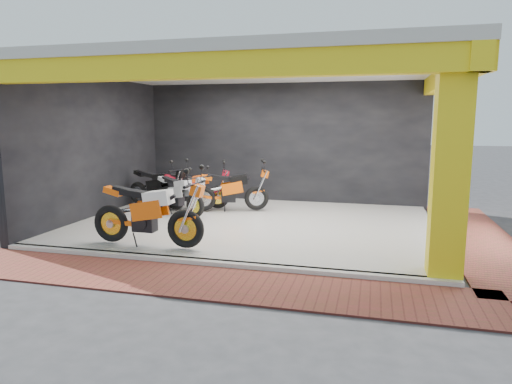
# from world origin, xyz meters

# --- Properties ---
(ground) EXTENTS (80.00, 80.00, 0.00)m
(ground) POSITION_xyz_m (0.00, 0.00, 0.00)
(ground) COLOR #2D2D30
(ground) RESTS_ON ground
(showroom_floor) EXTENTS (8.00, 6.00, 0.10)m
(showroom_floor) POSITION_xyz_m (0.00, 2.00, 0.05)
(showroom_floor) COLOR white
(showroom_floor) RESTS_ON ground
(showroom_ceiling) EXTENTS (8.40, 6.40, 0.20)m
(showroom_ceiling) POSITION_xyz_m (0.00, 2.00, 3.60)
(showroom_ceiling) COLOR beige
(showroom_ceiling) RESTS_ON corner_column
(back_wall) EXTENTS (8.20, 0.20, 3.50)m
(back_wall) POSITION_xyz_m (0.00, 5.10, 1.75)
(back_wall) COLOR black
(back_wall) RESTS_ON ground
(left_wall) EXTENTS (0.20, 6.20, 3.50)m
(left_wall) POSITION_xyz_m (-4.10, 2.00, 1.75)
(left_wall) COLOR black
(left_wall) RESTS_ON ground
(corner_column) EXTENTS (0.50, 0.50, 3.50)m
(corner_column) POSITION_xyz_m (3.75, -0.75, 1.75)
(corner_column) COLOR yellow
(corner_column) RESTS_ON ground
(header_beam_front) EXTENTS (8.40, 0.30, 0.40)m
(header_beam_front) POSITION_xyz_m (0.00, -1.00, 3.30)
(header_beam_front) COLOR yellow
(header_beam_front) RESTS_ON corner_column
(header_beam_right) EXTENTS (0.30, 6.40, 0.40)m
(header_beam_right) POSITION_xyz_m (4.00, 2.00, 3.30)
(header_beam_right) COLOR yellow
(header_beam_right) RESTS_ON corner_column
(floor_kerb) EXTENTS (8.00, 0.20, 0.10)m
(floor_kerb) POSITION_xyz_m (0.00, -1.02, 0.05)
(floor_kerb) COLOR white
(floor_kerb) RESTS_ON ground
(paver_front) EXTENTS (9.00, 1.40, 0.03)m
(paver_front) POSITION_xyz_m (0.00, -1.80, 0.01)
(paver_front) COLOR brown
(paver_front) RESTS_ON ground
(paver_right) EXTENTS (1.40, 7.00, 0.03)m
(paver_right) POSITION_xyz_m (4.80, 2.00, 0.01)
(paver_right) COLOR brown
(paver_right) RESTS_ON ground
(moto_hero) EXTENTS (2.42, 0.95, 1.47)m
(moto_hero) POSITION_xyz_m (-0.64, -0.50, 0.83)
(moto_hero) COLOR #FB5D0A
(moto_hero) RESTS_ON showroom_floor
(moto_row_a) EXTENTS (2.10, 1.55, 1.21)m
(moto_row_a) POSITION_xyz_m (-1.49, 2.06, 0.71)
(moto_row_a) COLOR #A6A9AE
(moto_row_a) RESTS_ON showroom_floor
(moto_row_b) EXTENTS (2.25, 1.42, 1.29)m
(moto_row_b) POSITION_xyz_m (-0.28, 3.28, 0.74)
(moto_row_b) COLOR #EE5B0A
(moto_row_b) RESTS_ON showroom_floor
(moto_row_c) EXTENTS (2.17, 1.39, 1.24)m
(moto_row_c) POSITION_xyz_m (-1.34, 3.28, 0.72)
(moto_row_c) COLOR red
(moto_row_c) RESTS_ON showroom_floor
(moto_row_d) EXTENTS (2.26, 1.42, 1.30)m
(moto_row_d) POSITION_xyz_m (-2.36, 2.81, 0.75)
(moto_row_d) COLOR black
(moto_row_d) RESTS_ON showroom_floor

